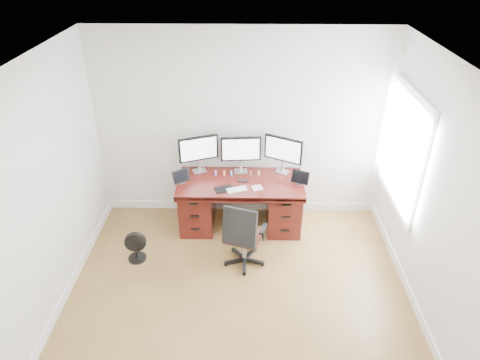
{
  "coord_description": "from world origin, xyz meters",
  "views": [
    {
      "loc": [
        0.09,
        -3.15,
        3.72
      ],
      "look_at": [
        0.0,
        1.5,
        0.95
      ],
      "focal_mm": 32.0,
      "sensor_mm": 36.0,
      "label": 1
    }
  ],
  "objects_px": {
    "monitor_center": "(241,150)",
    "floor_fan": "(136,247)",
    "desk": "(240,202)",
    "office_chair": "(243,245)",
    "keyboard": "(237,190)"
  },
  "relations": [
    {
      "from": "monitor_center",
      "to": "keyboard",
      "type": "relative_size",
      "value": 2.1
    },
    {
      "from": "office_chair",
      "to": "keyboard",
      "type": "xyz_separation_m",
      "value": [
        -0.1,
        0.58,
        0.45
      ]
    },
    {
      "from": "desk",
      "to": "floor_fan",
      "type": "distance_m",
      "value": 1.54
    },
    {
      "from": "desk",
      "to": "office_chair",
      "type": "height_order",
      "value": "office_chair"
    },
    {
      "from": "floor_fan",
      "to": "keyboard",
      "type": "xyz_separation_m",
      "value": [
        1.28,
        0.51,
        0.56
      ]
    },
    {
      "from": "desk",
      "to": "keyboard",
      "type": "height_order",
      "value": "keyboard"
    },
    {
      "from": "floor_fan",
      "to": "monitor_center",
      "type": "relative_size",
      "value": 0.73
    },
    {
      "from": "office_chair",
      "to": "monitor_center",
      "type": "xyz_separation_m",
      "value": [
        -0.05,
        1.07,
        0.78
      ]
    },
    {
      "from": "desk",
      "to": "monitor_center",
      "type": "distance_m",
      "value": 0.72
    },
    {
      "from": "desk",
      "to": "monitor_center",
      "type": "xyz_separation_m",
      "value": [
        0.0,
        0.24,
        0.68
      ]
    },
    {
      "from": "office_chair",
      "to": "floor_fan",
      "type": "bearing_deg",
      "value": -165.61
    },
    {
      "from": "keyboard",
      "to": "office_chair",
      "type": "bearing_deg",
      "value": -99.92
    },
    {
      "from": "office_chair",
      "to": "keyboard",
      "type": "relative_size",
      "value": 3.54
    },
    {
      "from": "monitor_center",
      "to": "keyboard",
      "type": "xyz_separation_m",
      "value": [
        -0.04,
        -0.49,
        -0.33
      ]
    },
    {
      "from": "monitor_center",
      "to": "floor_fan",
      "type": "bearing_deg",
      "value": -147.43
    }
  ]
}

